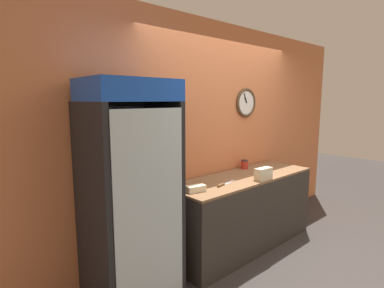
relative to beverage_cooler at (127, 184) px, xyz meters
The scene contains 10 objects.
ground_plane 2.08m from the beverage_cooler, 31.12° to the right, with size 14.00×14.00×0.00m, color #383330.
wall_back 1.60m from the beverage_cooler, 11.59° to the left, with size 5.20×0.10×2.70m.
prep_counter 1.66m from the beverage_cooler, ahead, with size 1.99×0.64×0.88m.
beverage_cooler is the anchor object (origin of this frame).
sandwich_stack_bottom 1.61m from the beverage_cooler, 10.97° to the right, with size 0.23×0.11×0.07m.
sandwich_stack_middle 1.60m from the beverage_cooler, 10.97° to the right, with size 0.23×0.10×0.07m.
sandwich_flat_left 0.72m from the beverage_cooler, 10.34° to the right, with size 0.21×0.13×0.06m.
chefs_knife 1.11m from the beverage_cooler, ahead, with size 0.36×0.11×0.02m.
condiment_jar 1.85m from the beverage_cooler, ahead, with size 0.10×0.10×0.12m.
napkin_dispenser 0.69m from the beverage_cooler, 11.57° to the left, with size 0.11×0.09×0.12m.
Camera 1 is at (-2.78, -1.33, 1.79)m, focal length 28.00 mm.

